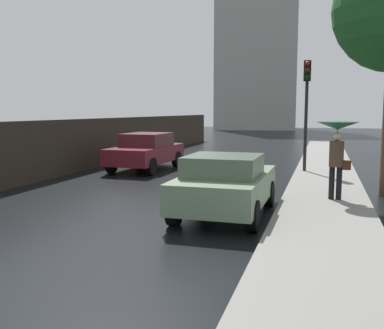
% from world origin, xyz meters
% --- Properties ---
extents(car_green_near_kerb, '(1.89, 3.83, 1.42)m').
position_xyz_m(car_green_near_kerb, '(2.89, 5.75, 0.73)').
color(car_green_near_kerb, slate).
rests_on(car_green_near_kerb, ground).
extents(car_maroon_mid_road, '(2.00, 4.16, 1.49)m').
position_xyz_m(car_maroon_mid_road, '(-1.92, 12.56, 0.78)').
color(car_maroon_mid_road, maroon).
rests_on(car_maroon_mid_road, ground).
extents(pedestrian_with_umbrella_near, '(1.05, 1.05, 1.99)m').
position_xyz_m(pedestrian_with_umbrella_near, '(5.34, 7.70, 1.69)').
color(pedestrian_with_umbrella_near, black).
rests_on(pedestrian_with_umbrella_near, sidewalk_strip).
extents(traffic_light, '(0.26, 0.39, 4.10)m').
position_xyz_m(traffic_light, '(4.34, 13.06, 3.00)').
color(traffic_light, black).
rests_on(traffic_light, sidewalk_strip).
extents(distant_tower, '(10.98, 10.09, 23.58)m').
position_xyz_m(distant_tower, '(-3.81, 53.94, 11.79)').
color(distant_tower, '#9E9993').
rests_on(distant_tower, ground).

